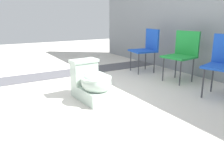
# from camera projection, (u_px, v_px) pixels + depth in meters

# --- Properties ---
(ground_plane) EXTENTS (14.00, 14.00, 0.00)m
(ground_plane) POSITION_uv_depth(u_px,v_px,m) (72.00, 96.00, 3.00)
(ground_plane) COLOR beige
(gravel_strip) EXTENTS (0.56, 8.00, 0.01)m
(gravel_strip) POSITION_uv_depth(u_px,v_px,m) (72.00, 72.00, 4.29)
(gravel_strip) COLOR #4C4C51
(gravel_strip) RESTS_ON ground
(toilet) EXTENTS (0.65, 0.42, 0.52)m
(toilet) POSITION_uv_depth(u_px,v_px,m) (92.00, 84.00, 2.83)
(toilet) COLOR #B2C6B7
(toilet) RESTS_ON ground
(folding_chair_left) EXTENTS (0.51, 0.51, 0.83)m
(folding_chair_left) POSITION_uv_depth(u_px,v_px,m) (147.00, 46.00, 4.26)
(folding_chair_left) COLOR #1947B2
(folding_chair_left) RESTS_ON ground
(folding_chair_middle) EXTENTS (0.49, 0.49, 0.83)m
(folding_chair_middle) POSITION_uv_depth(u_px,v_px,m) (183.00, 51.00, 3.63)
(folding_chair_middle) COLOR #1E8C38
(folding_chair_middle) RESTS_ON ground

